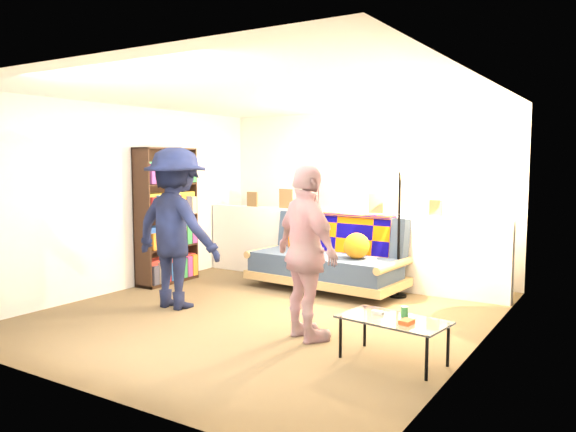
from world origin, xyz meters
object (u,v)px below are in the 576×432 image
object	(u,v)px
bookshelf	(167,220)
floor_lamp	(401,205)
coffee_table	(394,322)
futon_sofa	(330,259)
person_left	(176,228)
person_right	(307,253)

from	to	relation	value
bookshelf	floor_lamp	bearing A→B (deg)	16.91
coffee_table	floor_lamp	size ratio (longest dim) A/B	0.58
futon_sofa	person_left	world-z (taller)	person_left
floor_lamp	person_right	bearing A→B (deg)	-93.66
bookshelf	coffee_table	size ratio (longest dim) A/B	1.97
futon_sofa	person_left	bearing A→B (deg)	-121.91
coffee_table	floor_lamp	distance (m)	2.47
floor_lamp	person_right	size ratio (longest dim) A/B	0.98
person_left	bookshelf	bearing A→B (deg)	-40.12
coffee_table	floor_lamp	xyz separation A→B (m)	(-0.79, 2.21, 0.80)
floor_lamp	person_left	distance (m)	2.72
futon_sofa	coffee_table	world-z (taller)	futon_sofa
floor_lamp	person_right	world-z (taller)	person_right
futon_sofa	person_right	bearing A→B (deg)	-68.03
coffee_table	futon_sofa	bearing A→B (deg)	129.24
futon_sofa	floor_lamp	xyz separation A→B (m)	(0.93, 0.11, 0.74)
futon_sofa	coffee_table	bearing A→B (deg)	-50.76
futon_sofa	floor_lamp	world-z (taller)	floor_lamp
coffee_table	floor_lamp	bearing A→B (deg)	109.67
futon_sofa	bookshelf	bearing A→B (deg)	-158.84
coffee_table	person_left	size ratio (longest dim) A/B	0.51
person_right	futon_sofa	bearing A→B (deg)	-38.00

